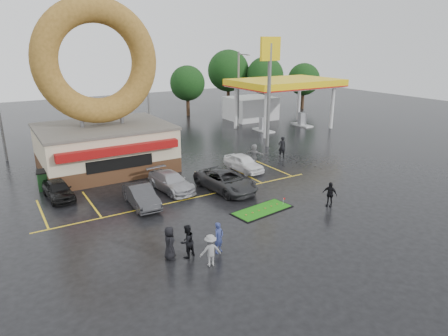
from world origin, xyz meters
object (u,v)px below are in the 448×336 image
shell_sign (270,72)px  car_silver (171,182)px  car_black (58,190)px  dumpster (52,179)px  putting_green (262,210)px  streetlight_mid (149,95)px  streetlight_right (239,88)px  car_grey (226,181)px  person_cameraman (330,194)px  gas_station (269,95)px  donut_shop (102,116)px  person_blue (219,238)px  car_white (243,163)px  car_dgrey (141,196)px

shell_sign → car_silver: bearing=-154.3°
car_black → dumpster: 2.46m
car_silver → putting_green: car_silver is taller
streetlight_mid → putting_green: 22.19m
shell_sign → streetlight_right: (3.00, 9.92, -2.60)m
car_grey → person_cameraman: (4.26, -5.88, 0.09)m
gas_station → shell_sign: 11.93m
gas_station → shell_sign: (-7.00, -8.94, 3.68)m
donut_shop → person_cameraman: donut_shop is taller
car_silver → person_blue: (-1.54, -9.32, 0.16)m
shell_sign → car_black: size_ratio=2.79×
gas_station → shell_sign: bearing=-128.1°
gas_station → car_silver: 25.81m
car_black → streetlight_right: bearing=26.0°
car_white → dumpster: bearing=160.3°
car_grey → gas_station: bearing=38.0°
car_silver → putting_green: (3.44, -6.26, -0.62)m
car_silver → person_blue: 9.45m
car_dgrey → dumpster: size_ratio=2.29×
streetlight_right → car_dgrey: 26.66m
putting_green → car_dgrey: bearing=143.0°
shell_sign → dumpster: (-20.66, -1.54, -6.73)m
gas_station → car_silver: (-20.47, -15.42, -3.04)m
car_grey → putting_green: car_grey is taller
dumpster → person_cameraman: bearing=-31.8°
gas_station → dumpster: size_ratio=7.58×
gas_station → putting_green: (-17.03, -21.67, -3.67)m
shell_sign → car_silver: shell_sign is taller
car_dgrey → person_cameraman: 12.16m
streetlight_mid → car_silver: bearing=-106.2°
putting_green → car_white: bearing=64.5°
car_dgrey → streetlight_right: bearing=44.7°
car_dgrey → putting_green: car_dgrey is taller
donut_shop → person_blue: (0.99, -16.77, -3.65)m
shell_sign → dumpster: shell_sign is taller
putting_green → car_black: bearing=140.5°
shell_sign → car_grey: size_ratio=2.03×
streetlight_mid → car_white: bearing=-80.1°
gas_station → car_white: 19.92m
car_dgrey → person_blue: bearing=-79.2°
streetlight_mid → car_white: 15.08m
streetlight_mid → putting_green: bearing=-92.7°
car_silver → putting_green: 7.17m
shell_sign → car_white: 10.78m
car_grey → dumpster: (-10.52, 6.96, -0.08)m
shell_sign → dumpster: 21.78m
car_dgrey → car_silver: car_dgrey is taller
car_white → dumpster: 14.66m
shell_sign → person_blue: size_ratio=6.54×
donut_shop → dumpster: donut_shop is taller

